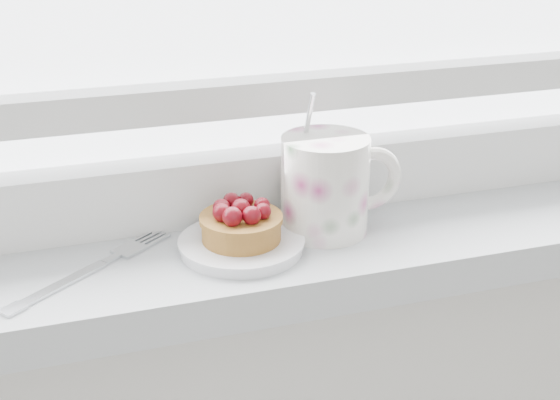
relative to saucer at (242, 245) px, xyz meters
name	(u,v)px	position (x,y,z in m)	size (l,w,h in m)	color
saucer	(242,245)	(0.00, 0.00, 0.00)	(0.12, 0.12, 0.01)	white
raspberry_tart	(241,222)	(0.00, 0.00, 0.02)	(0.08, 0.08, 0.04)	brown
floral_mug	(328,183)	(0.10, 0.02, 0.05)	(0.13, 0.09, 0.14)	white
fork	(90,270)	(-0.15, 0.00, 0.00)	(0.17, 0.13, 0.00)	silver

